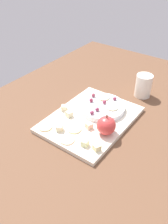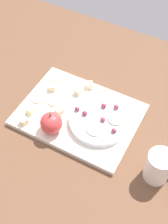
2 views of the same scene
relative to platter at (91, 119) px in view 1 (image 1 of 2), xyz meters
The scene contains 23 objects.
table 5.14cm from the platter, 122.29° to the right, with size 147.44×103.77×4.54cm, color brown.
platter is the anchor object (origin of this frame).
serving_dish 7.31cm from the platter, ahead, with size 18.16×18.16×2.03cm, color white.
apple_whole 10.87cm from the platter, 114.13° to the right, with size 6.67×6.67×6.67cm, color #D23B3A.
apple_stem 12.89cm from the platter, 114.13° to the right, with size 0.50×0.50×1.20cm, color brown.
cheese_cube_0 11.62cm from the platter, 102.05° to the left, with size 2.14×2.14×2.14cm, color beige.
cheese_cube_1 15.21cm from the platter, 152.59° to the right, with size 2.14×2.14×2.14cm, color beige.
cheese_cube_2 13.53cm from the platter, 160.00° to the left, with size 2.14×2.14×2.14cm, color beige.
cheese_cube_3 6.39cm from the platter, 151.41° to the right, with size 2.14×2.14×2.14cm, color beige.
cheese_cube_4 8.45cm from the platter, 120.45° to the left, with size 2.14×2.14×2.14cm, color beige.
cheese_cube_5 17.15cm from the platter, 138.81° to the right, with size 2.14×2.14×2.14cm, color beige.
cracker_0 17.47cm from the platter, 145.42° to the left, with size 5.07×5.07×0.40cm, color #E2BE84.
cracker_1 9.25cm from the platter, behind, with size 5.07×5.07×0.40cm, color #D6C589.
cracker_2 14.98cm from the platter, behind, with size 5.07×5.07×0.40cm, color #E1B48D.
grape_0 8.50cm from the platter, 34.31° to the left, with size 1.65×1.48×1.52cm, color #942F46.
grape_1 9.19cm from the platter, ahead, with size 1.65×1.48×1.51cm, color #92334C.
grape_2 3.62cm from the platter, 112.16° to the right, with size 1.65×1.48×1.45cm, color #833551.
grape_3 4.53cm from the platter, 22.22° to the right, with size 1.65×1.48×1.48cm, color #822A46.
grape_4 13.72cm from the platter, 11.06° to the right, with size 1.65×1.48×1.34cm, color #872F46.
grape_5 12.02cm from the platter, 29.88° to the left, with size 1.65×1.48×1.55cm, color #943648.
apple_slice_0 9.47cm from the platter, 30.00° to the right, with size 4.92×4.92×0.60cm, color beige.
apple_slice_1 12.14cm from the platter, ahead, with size 4.92×4.92×0.60cm, color beige.
cup 29.72cm from the platter, 15.40° to the right, with size 8.94×7.91×9.92cm.
Camera 1 is at (-57.11, -36.65, 61.31)cm, focal length 38.37 mm.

